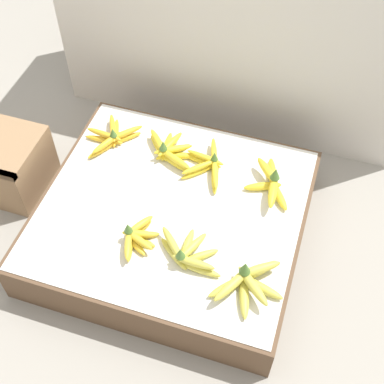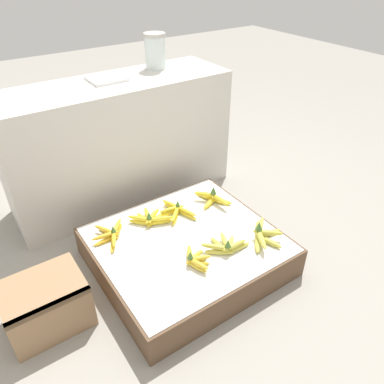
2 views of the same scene
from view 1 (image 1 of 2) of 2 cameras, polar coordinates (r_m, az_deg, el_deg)
The scene contains 10 objects.
ground_plane at distance 2.02m, azimuth -2.00°, elevation -4.49°, with size 10.00×10.00×0.00m, color gray.
display_platform at distance 1.95m, azimuth -2.07°, elevation -3.08°, with size 0.92×0.84×0.17m.
back_vendor_table at distance 2.29m, azimuth 5.41°, elevation 17.44°, with size 1.44×0.46×0.79m.
banana_bunch_front_midleft at distance 1.78m, azimuth -5.94°, elevation -4.84°, with size 0.13×0.20×0.09m.
banana_bunch_front_midright at distance 1.74m, azimuth -0.50°, elevation -6.64°, with size 0.24×0.17×0.09m.
banana_bunch_front_right at distance 1.69m, azimuth 5.95°, elevation -9.53°, with size 0.24×0.24×0.11m.
banana_bunch_middle_left at distance 2.09m, azimuth -8.52°, elevation 5.82°, with size 0.21×0.23×0.08m.
banana_bunch_middle_midleft at distance 2.02m, azimuth -2.40°, elevation 4.41°, with size 0.22×0.19×0.09m.
banana_bunch_middle_midright at distance 1.97m, azimuth 1.76°, elevation 2.97°, with size 0.18×0.25×0.08m.
banana_bunch_middle_right at distance 1.93m, azimuth 8.43°, elevation 1.00°, with size 0.18×0.25×0.11m.
Camera 1 is at (0.41, -1.04, 1.69)m, focal length 50.00 mm.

